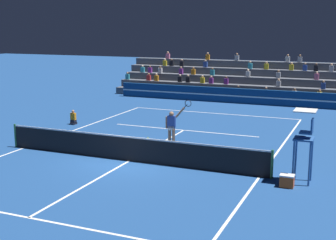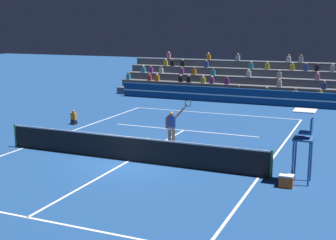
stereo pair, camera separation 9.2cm
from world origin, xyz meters
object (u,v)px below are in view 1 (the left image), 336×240
(tennis_player, at_px, (172,127))
(tennis_ball, at_px, (148,138))
(equipment_cooler, at_px, (287,181))
(umpire_chair, at_px, (305,136))
(ball_kid_courtside, at_px, (73,119))

(tennis_player, relative_size, tennis_ball, 34.53)
(tennis_player, xyz_separation_m, equipment_cooler, (5.80, -3.47, -0.76))
(tennis_ball, bearing_deg, tennis_player, -33.31)
(umpire_chair, distance_m, tennis_ball, 9.12)
(ball_kid_courtside, xyz_separation_m, equipment_cooler, (13.03, -6.11, -0.10))
(equipment_cooler, bearing_deg, ball_kid_courtside, 154.88)
(umpire_chair, height_order, tennis_player, umpire_chair)
(umpire_chair, distance_m, tennis_player, 6.87)
(ball_kid_courtside, height_order, tennis_ball, ball_kid_courtside)
(ball_kid_courtside, bearing_deg, umpire_chair, -21.81)
(tennis_player, distance_m, equipment_cooler, 6.80)
(umpire_chair, height_order, ball_kid_courtside, umpire_chair)
(umpire_chair, distance_m, equipment_cooler, 1.71)
(tennis_player, distance_m, tennis_ball, 2.36)
(equipment_cooler, bearing_deg, tennis_ball, 148.52)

